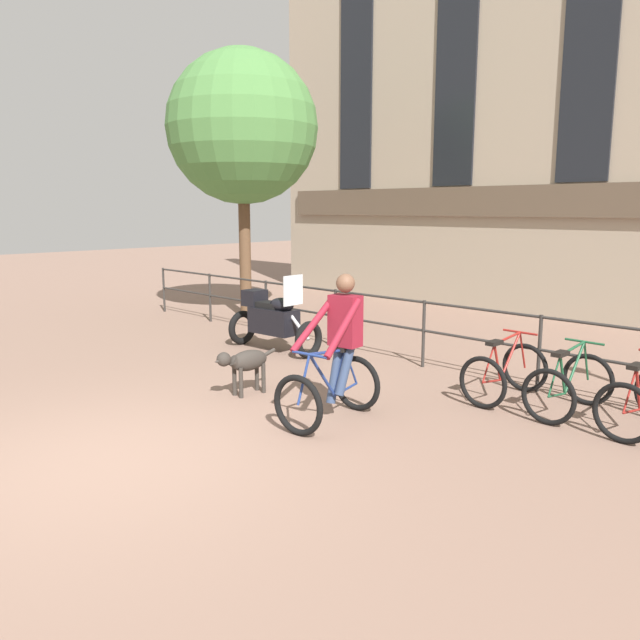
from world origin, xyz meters
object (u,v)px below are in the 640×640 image
at_px(dog, 245,362).
at_px(parked_motorcycle, 273,319).
at_px(parked_bicycle_mid_left, 569,386).
at_px(cyclist_with_bike, 336,356).
at_px(parked_bicycle_near_lamp, 505,373).

height_order(dog, parked_motorcycle, parked_motorcycle).
relative_size(dog, parked_bicycle_mid_left, 0.85).
bearing_deg(parked_bicycle_mid_left, cyclist_with_bike, 49.42).
xyz_separation_m(dog, parked_motorcycle, (-1.71, 1.98, 0.11)).
bearing_deg(cyclist_with_bike, dog, 179.38).
distance_m(dog, parked_bicycle_near_lamp, 3.37).
bearing_deg(parked_motorcycle, parked_bicycle_near_lamp, -90.62).
relative_size(cyclist_with_bike, parked_motorcycle, 0.96).
relative_size(parked_motorcycle, parked_bicycle_mid_left, 1.58).
distance_m(dog, parked_bicycle_mid_left, 4.04).
height_order(cyclist_with_bike, parked_motorcycle, cyclist_with_bike).
bearing_deg(cyclist_with_bike, parked_motorcycle, 144.09).
height_order(cyclist_with_bike, parked_bicycle_near_lamp, cyclist_with_bike).
bearing_deg(cyclist_with_bike, parked_bicycle_near_lamp, 57.35).
bearing_deg(parked_bicycle_near_lamp, dog, 42.49).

